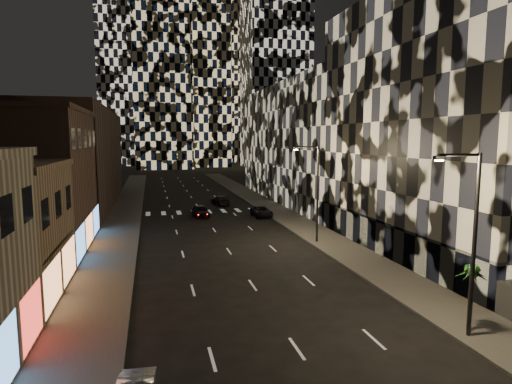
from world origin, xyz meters
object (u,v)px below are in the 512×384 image
palm_tree (472,277)px  streetlight_far (315,187)px  streetlight_near (471,232)px  car_dark_rightlane (262,212)px  car_dark_midlane (201,211)px  car_dark_oncoming (221,200)px

palm_tree → streetlight_far: bearing=91.9°
streetlight_near → car_dark_rightlane: streetlight_near is taller
car_dark_midlane → car_dark_oncoming: car_dark_midlane is taller
streetlight_near → streetlight_far: 20.00m
car_dark_rightlane → palm_tree: bearing=-87.6°
streetlight_near → car_dark_midlane: streetlight_near is taller
car_dark_oncoming → palm_tree: palm_tree is taller
streetlight_near → palm_tree: streetlight_near is taller
streetlight_far → car_dark_midlane: (-8.85, 16.23, -4.62)m
car_dark_rightlane → car_dark_midlane: bearing=166.9°
streetlight_near → car_dark_oncoming: streetlight_near is taller
streetlight_far → palm_tree: streetlight_far is taller
streetlight_far → car_dark_rightlane: streetlight_far is taller
car_dark_rightlane → streetlight_far: bearing=-85.7°
streetlight_far → car_dark_oncoming: streetlight_far is taller
car_dark_oncoming → streetlight_far: bearing=95.2°
streetlight_near → palm_tree: bearing=36.1°
car_dark_oncoming → car_dark_rightlane: 11.48m
car_dark_rightlane → palm_tree: palm_tree is taller
car_dark_midlane → car_dark_oncoming: size_ratio=0.91×
streetlight_far → car_dark_oncoming: bearing=100.8°
streetlight_far → car_dark_midlane: 19.06m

